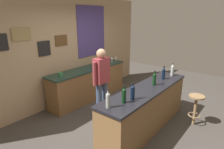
{
  "coord_description": "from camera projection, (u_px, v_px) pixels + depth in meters",
  "views": [
    {
      "loc": [
        -3.2,
        -2.08,
        2.3
      ],
      "look_at": [
        -0.06,
        0.45,
        1.05
      ],
      "focal_mm": 30.7,
      "sensor_mm": 36.0,
      "label": 1
    }
  ],
  "objects": [
    {
      "name": "ground_plane",
      "position": [
        129.0,
        122.0,
        4.31
      ],
      "size": [
        10.0,
        10.0,
        0.0
      ],
      "primitive_type": "plane",
      "color": "#423D38"
    },
    {
      "name": "back_wall",
      "position": [
        68.0,
        50.0,
        5.11
      ],
      "size": [
        6.0,
        0.09,
        2.8
      ],
      "color": "tan",
      "rests_on": "ground_plane"
    },
    {
      "name": "bar_counter",
      "position": [
        146.0,
        109.0,
        3.93
      ],
      "size": [
        2.58,
        0.6,
        0.92
      ],
      "color": "brown",
      "rests_on": "ground_plane"
    },
    {
      "name": "side_counter",
      "position": [
        89.0,
        83.0,
        5.46
      ],
      "size": [
        2.56,
        0.56,
        0.9
      ],
      "color": "brown",
      "rests_on": "ground_plane"
    },
    {
      "name": "bartender",
      "position": [
        102.0,
        79.0,
        4.27
      ],
      "size": [
        0.52,
        0.21,
        1.62
      ],
      "color": "#384766",
      "rests_on": "ground_plane"
    },
    {
      "name": "bar_stool",
      "position": [
        196.0,
        105.0,
        4.09
      ],
      "size": [
        0.32,
        0.32,
        0.68
      ],
      "color": "olive",
      "rests_on": "ground_plane"
    },
    {
      "name": "wine_bottle_a",
      "position": [
        108.0,
        100.0,
        2.95
      ],
      "size": [
        0.07,
        0.07,
        0.31
      ],
      "color": "#999E99",
      "rests_on": "bar_counter"
    },
    {
      "name": "wine_bottle_b",
      "position": [
        124.0,
        95.0,
        3.12
      ],
      "size": [
        0.07,
        0.07,
        0.31
      ],
      "color": "black",
      "rests_on": "bar_counter"
    },
    {
      "name": "wine_bottle_c",
      "position": [
        133.0,
        92.0,
        3.24
      ],
      "size": [
        0.07,
        0.07,
        0.31
      ],
      "color": "black",
      "rests_on": "bar_counter"
    },
    {
      "name": "wine_bottle_d",
      "position": [
        154.0,
        79.0,
        3.92
      ],
      "size": [
        0.07,
        0.07,
        0.31
      ],
      "color": "black",
      "rests_on": "bar_counter"
    },
    {
      "name": "wine_bottle_e",
      "position": [
        164.0,
        73.0,
        4.29
      ],
      "size": [
        0.07,
        0.07,
        0.31
      ],
      "color": "black",
      "rests_on": "bar_counter"
    },
    {
      "name": "wine_bottle_f",
      "position": [
        172.0,
        70.0,
        4.55
      ],
      "size": [
        0.07,
        0.07,
        0.31
      ],
      "color": "#999E99",
      "rests_on": "bar_counter"
    },
    {
      "name": "wine_glass_a",
      "position": [
        94.0,
        63.0,
        5.37
      ],
      "size": [
        0.07,
        0.07,
        0.16
      ],
      "color": "silver",
      "rests_on": "side_counter"
    },
    {
      "name": "wine_glass_b",
      "position": [
        102.0,
        60.0,
        5.75
      ],
      "size": [
        0.07,
        0.07,
        0.16
      ],
      "color": "silver",
      "rests_on": "side_counter"
    },
    {
      "name": "wine_glass_c",
      "position": [
        109.0,
        59.0,
        5.93
      ],
      "size": [
        0.07,
        0.07,
        0.16
      ],
      "color": "silver",
      "rests_on": "side_counter"
    },
    {
      "name": "wine_glass_d",
      "position": [
        112.0,
        58.0,
        6.02
      ],
      "size": [
        0.07,
        0.07,
        0.16
      ],
      "color": "silver",
      "rests_on": "side_counter"
    },
    {
      "name": "wine_glass_e",
      "position": [
        116.0,
        58.0,
        6.1
      ],
      "size": [
        0.07,
        0.07,
        0.16
      ],
      "color": "silver",
      "rests_on": "side_counter"
    },
    {
      "name": "coffee_mug",
      "position": [
        61.0,
        74.0,
        4.58
      ],
      "size": [
        0.13,
        0.08,
        0.09
      ],
      "color": "#338C4C",
      "rests_on": "side_counter"
    }
  ]
}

